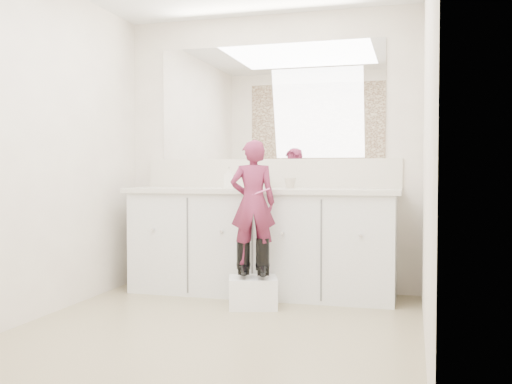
% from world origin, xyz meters
% --- Properties ---
extents(floor, '(3.00, 3.00, 0.00)m').
position_xyz_m(floor, '(0.00, 0.00, 0.00)').
color(floor, '#877958').
rests_on(floor, ground).
extents(wall_back, '(2.60, 0.00, 2.60)m').
position_xyz_m(wall_back, '(0.00, 1.50, 1.20)').
color(wall_back, beige).
rests_on(wall_back, floor).
extents(wall_front, '(2.60, 0.00, 2.60)m').
position_xyz_m(wall_front, '(0.00, -1.50, 1.20)').
color(wall_front, beige).
rests_on(wall_front, floor).
extents(wall_left, '(0.00, 3.00, 3.00)m').
position_xyz_m(wall_left, '(-1.30, 0.00, 1.20)').
color(wall_left, beige).
rests_on(wall_left, floor).
extents(wall_right, '(0.00, 3.00, 3.00)m').
position_xyz_m(wall_right, '(1.30, 0.00, 1.20)').
color(wall_right, beige).
rests_on(wall_right, floor).
extents(vanity_cabinet, '(2.20, 0.55, 0.85)m').
position_xyz_m(vanity_cabinet, '(0.00, 1.23, 0.42)').
color(vanity_cabinet, silver).
rests_on(vanity_cabinet, floor).
extents(countertop, '(2.28, 0.58, 0.04)m').
position_xyz_m(countertop, '(0.00, 1.21, 0.87)').
color(countertop, beige).
rests_on(countertop, vanity_cabinet).
extents(backsplash, '(2.28, 0.03, 0.25)m').
position_xyz_m(backsplash, '(0.00, 1.49, 1.02)').
color(backsplash, beige).
rests_on(backsplash, countertop).
extents(mirror, '(2.00, 0.02, 1.00)m').
position_xyz_m(mirror, '(0.00, 1.49, 1.64)').
color(mirror, white).
rests_on(mirror, wall_back).
extents(dot_panel, '(2.00, 0.01, 1.20)m').
position_xyz_m(dot_panel, '(0.00, -1.49, 1.65)').
color(dot_panel, '#472819').
rests_on(dot_panel, wall_front).
extents(faucet, '(0.08, 0.08, 0.10)m').
position_xyz_m(faucet, '(0.00, 1.38, 0.94)').
color(faucet, silver).
rests_on(faucet, countertop).
extents(cup, '(0.11, 0.11, 0.09)m').
position_xyz_m(cup, '(0.23, 1.29, 0.94)').
color(cup, beige).
rests_on(cup, countertop).
extents(soap_bottle, '(0.09, 0.09, 0.18)m').
position_xyz_m(soap_bottle, '(-0.27, 1.18, 0.98)').
color(soap_bottle, white).
rests_on(soap_bottle, countertop).
extents(step_stool, '(0.43, 0.39, 0.23)m').
position_xyz_m(step_stool, '(0.06, 0.75, 0.11)').
color(step_stool, white).
rests_on(step_stool, floor).
extents(boot_left, '(0.16, 0.22, 0.30)m').
position_xyz_m(boot_left, '(-0.01, 0.75, 0.38)').
color(boot_left, black).
rests_on(boot_left, step_stool).
extents(boot_right, '(0.16, 0.22, 0.30)m').
position_xyz_m(boot_right, '(0.14, 0.75, 0.38)').
color(boot_right, black).
rests_on(boot_right, step_stool).
extents(toddler, '(0.39, 0.31, 0.94)m').
position_xyz_m(toddler, '(0.06, 0.75, 0.80)').
color(toddler, '#AA3462').
rests_on(toddler, step_stool).
extents(toothbrush, '(0.13, 0.05, 0.06)m').
position_xyz_m(toothbrush, '(0.13, 0.73, 0.88)').
color(toothbrush, pink).
rests_on(toothbrush, toddler).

